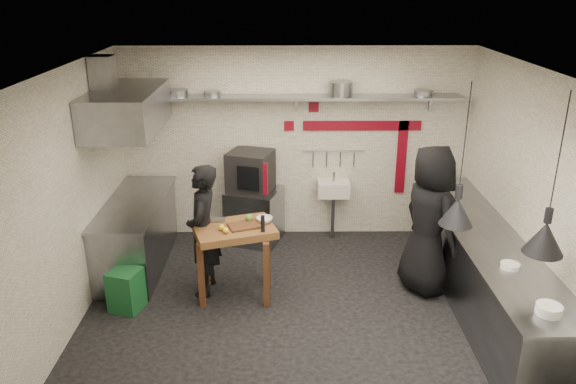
{
  "coord_description": "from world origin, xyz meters",
  "views": [
    {
      "loc": [
        -0.17,
        -5.77,
        3.66
      ],
      "look_at": [
        -0.13,
        0.3,
        1.34
      ],
      "focal_mm": 35.0,
      "sensor_mm": 36.0,
      "label": 1
    }
  ],
  "objects_px": {
    "oven_stand": "(254,215)",
    "chef_left": "(203,231)",
    "combi_oven": "(251,171)",
    "prep_table": "(236,261)",
    "green_bin": "(126,290)",
    "chef_right": "(429,220)"
  },
  "relations": [
    {
      "from": "chef_left",
      "to": "chef_right",
      "type": "height_order",
      "value": "chef_right"
    },
    {
      "from": "green_bin",
      "to": "combi_oven",
      "type": "bearing_deg",
      "value": 53.12
    },
    {
      "from": "oven_stand",
      "to": "chef_left",
      "type": "relative_size",
      "value": 0.49
    },
    {
      "from": "prep_table",
      "to": "chef_right",
      "type": "distance_m",
      "value": 2.39
    },
    {
      "from": "oven_stand",
      "to": "combi_oven",
      "type": "height_order",
      "value": "combi_oven"
    },
    {
      "from": "combi_oven",
      "to": "prep_table",
      "type": "relative_size",
      "value": 0.63
    },
    {
      "from": "combi_oven",
      "to": "chef_right",
      "type": "distance_m",
      "value": 2.63
    },
    {
      "from": "prep_table",
      "to": "chef_left",
      "type": "bearing_deg",
      "value": 147.43
    },
    {
      "from": "combi_oven",
      "to": "prep_table",
      "type": "xyz_separation_m",
      "value": [
        -0.11,
        -1.53,
        -0.63
      ]
    },
    {
      "from": "oven_stand",
      "to": "prep_table",
      "type": "height_order",
      "value": "prep_table"
    },
    {
      "from": "oven_stand",
      "to": "chef_right",
      "type": "relative_size",
      "value": 0.43
    },
    {
      "from": "chef_left",
      "to": "oven_stand",
      "type": "bearing_deg",
      "value": 162.25
    },
    {
      "from": "combi_oven",
      "to": "prep_table",
      "type": "distance_m",
      "value": 1.66
    },
    {
      "from": "combi_oven",
      "to": "green_bin",
      "type": "bearing_deg",
      "value": -108.52
    },
    {
      "from": "oven_stand",
      "to": "green_bin",
      "type": "bearing_deg",
      "value": -109.07
    },
    {
      "from": "oven_stand",
      "to": "green_bin",
      "type": "distance_m",
      "value": 2.33
    },
    {
      "from": "oven_stand",
      "to": "green_bin",
      "type": "relative_size",
      "value": 1.6
    },
    {
      "from": "oven_stand",
      "to": "green_bin",
      "type": "xyz_separation_m",
      "value": [
        -1.42,
        -1.85,
        -0.15
      ]
    },
    {
      "from": "oven_stand",
      "to": "chef_left",
      "type": "xyz_separation_m",
      "value": [
        -0.54,
        -1.45,
        0.42
      ]
    },
    {
      "from": "chef_left",
      "to": "chef_right",
      "type": "relative_size",
      "value": 0.88
    },
    {
      "from": "green_bin",
      "to": "chef_left",
      "type": "distance_m",
      "value": 1.12
    },
    {
      "from": "prep_table",
      "to": "chef_left",
      "type": "distance_m",
      "value": 0.54
    }
  ]
}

